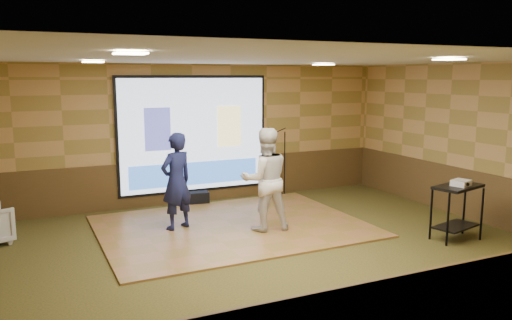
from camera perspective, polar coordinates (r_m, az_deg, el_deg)
name	(u,v)px	position (r m, az deg, el deg)	size (l,w,h in m)	color
ground	(261,251)	(8.04, 0.58, -10.35)	(9.00, 9.00, 0.00)	#2B3417
room_shell	(261,119)	(7.59, 0.61, 4.69)	(9.04, 7.04, 3.02)	tan
wainscot_back	(195,181)	(11.05, -7.03, -2.35)	(9.00, 0.04, 0.95)	#493718
wainscot_front	(416,319)	(5.16, 17.83, -16.89)	(9.00, 0.04, 0.95)	#493718
wainscot_right	(471,195)	(10.53, 23.34, -3.66)	(0.04, 7.00, 0.95)	#493718
projector_screen	(194,136)	(10.85, -7.07, 2.78)	(3.32, 0.06, 2.52)	black
downlight_nw	(93,62)	(8.72, -18.12, 10.61)	(0.32, 0.32, 0.02)	beige
downlight_ne	(323,65)	(10.20, 7.71, 10.76)	(0.32, 0.32, 0.02)	beige
downlight_sw	(130,53)	(5.46, -14.17, 11.73)	(0.32, 0.32, 0.02)	beige
downlight_se	(449,59)	(7.60, 21.21, 10.67)	(0.32, 0.32, 0.02)	beige
dance_floor	(232,226)	(9.26, -2.72, -7.56)	(4.70, 3.58, 0.03)	#966337
player_left	(176,181)	(8.95, -9.08, -2.41)	(0.63, 0.42, 1.74)	#161B45
player_right	(265,179)	(8.79, 1.06, -2.23)	(0.89, 0.69, 1.82)	silver
av_table	(457,202)	(9.04, 22.01, -4.47)	(0.90, 0.47, 0.94)	black
projector	(461,183)	(8.95, 22.38, -2.43)	(0.29, 0.25, 0.10)	white
mic_stand	(282,175)	(11.55, 3.03, -1.67)	(0.63, 0.26, 1.61)	black
duffel_bag	(198,198)	(10.92, -6.59, -4.33)	(0.43, 0.29, 0.27)	black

